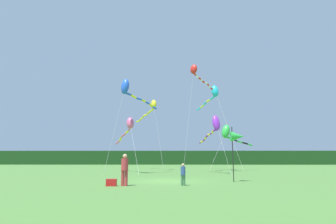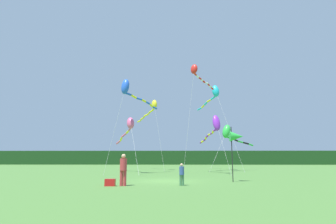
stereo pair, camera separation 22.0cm
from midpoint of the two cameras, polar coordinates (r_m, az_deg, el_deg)
name	(u,v)px [view 2 (the right image)]	position (r m, az deg, el deg)	size (l,w,h in m)	color
ground_plane	(166,181)	(19.71, -0.12, -14.05)	(120.00, 120.00, 0.00)	#477533
distant_treeline	(172,158)	(64.64, 0.98, -9.39)	(108.00, 3.74, 3.09)	#193D19
person_adult	(123,168)	(16.50, -8.81, -11.33)	(0.40, 0.40, 1.82)	#B23338
person_child	(182,173)	(16.51, 3.23, -12.48)	(0.28, 0.28, 1.27)	#3F724C
cooler_box	(110,182)	(16.61, -11.47, -14.06)	(0.58, 0.33, 0.40)	red
banner_flag_pole	(236,137)	(19.49, 14.24, -5.01)	(0.90, 0.70, 3.69)	black
kite_cyan	(214,93)	(36.90, 9.73, 3.94)	(4.37, 8.56, 11.09)	#B2B2B2
kite_green	(228,133)	(34.01, 12.50, -4.18)	(6.36, 5.08, 5.65)	#B2B2B2
kite_red	(196,72)	(32.74, 6.09, 8.13)	(4.15, 5.52, 12.28)	#B2B2B2
kite_purple	(215,126)	(28.80, 9.81, -2.82)	(2.21, 6.89, 5.96)	#B2B2B2
kite_yellow	(152,107)	(36.60, -3.09, 0.99)	(4.24, 6.61, 9.14)	#B2B2B2
kite_rainbow	(129,126)	(29.75, -7.85, -2.92)	(4.08, 9.01, 5.91)	#B2B2B2
kite_blue	(128,89)	(28.56, -7.97, 4.68)	(4.47, 5.79, 9.55)	#B2B2B2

